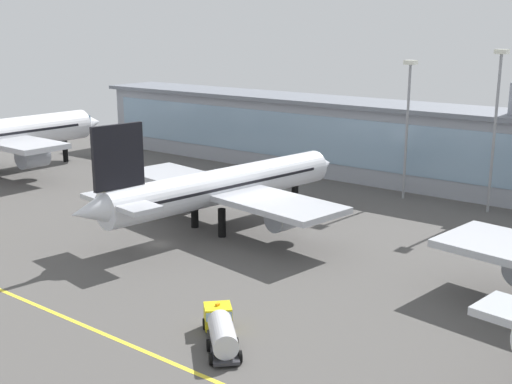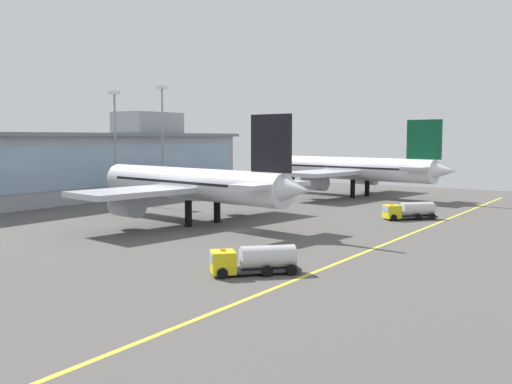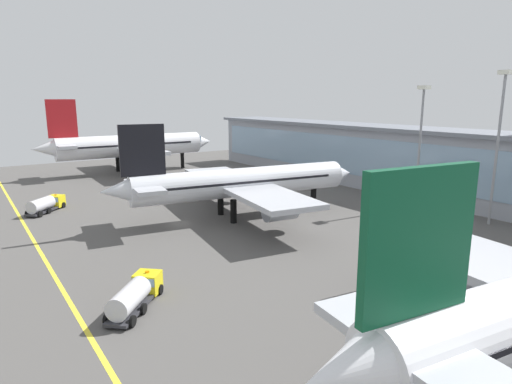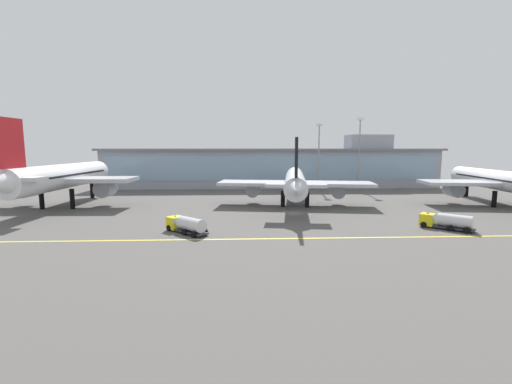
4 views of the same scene
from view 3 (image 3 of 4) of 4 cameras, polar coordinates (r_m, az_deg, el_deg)
The scene contains 9 objects.
ground_plane at distance 75.67m, azimuth -9.91°, elevation -4.11°, with size 180.00×180.00×0.00m, color #514F4C.
taxiway_centreline_stripe at distance 70.00m, azimuth -26.59°, elevation -6.58°, with size 144.00×0.50×0.01m, color yellow.
terminal_building at distance 106.12m, azimuth 17.47°, elevation 4.46°, with size 127.89×14.00×19.92m.
airliner_near_left at distance 130.56m, azimuth -16.03°, elevation 5.79°, with size 35.78×51.04×20.76m.
airliner_near_right at distance 77.56m, azimuth -1.94°, elevation 1.18°, with size 40.58×48.05×16.99m.
fuel_tanker_truck at distance 91.10m, azimuth -25.69°, elevation -1.40°, with size 8.18×8.04×2.90m.
baggage_tug_near at distance 47.10m, azimuth -15.39°, elevation -12.63°, with size 8.23×7.98×2.90m.
apron_light_mast_west at distance 89.03m, azimuth 20.74°, elevation 7.70°, with size 1.80×1.80×23.28m.
apron_light_mast_centre at distance 81.71m, azimuth 29.23°, elevation 7.43°, with size 1.80×1.80×25.33m.
Camera 3 is at (66.37, -29.78, 20.84)m, focal length 30.61 mm.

